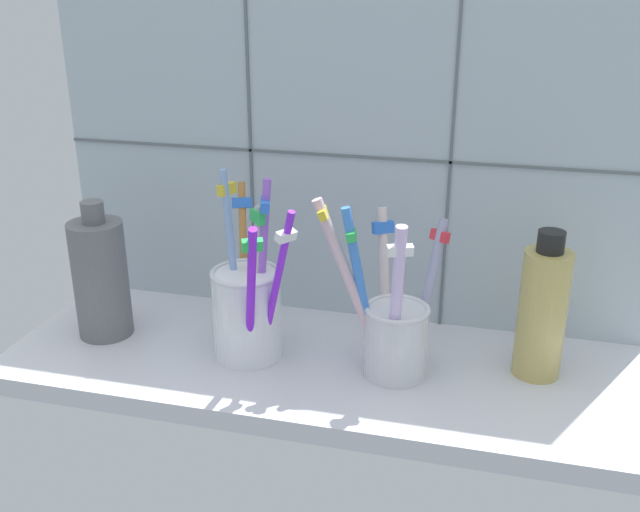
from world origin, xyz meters
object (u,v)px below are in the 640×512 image
Objects in this scene: ceramic_vase at (99,279)px; toothbrush_cup_left at (248,306)px; soap_bottle at (542,311)px; toothbrush_cup_right at (393,328)px.

toothbrush_cup_left is at bearing -1.17° from ceramic_vase.
toothbrush_cup_left is 28.24cm from soap_bottle.
toothbrush_cup_left is 1.28× the size of ceramic_vase.
ceramic_vase is at bearing 179.51° from toothbrush_cup_right.
toothbrush_cup_right is 31.00cm from ceramic_vase.
toothbrush_cup_left is at bearing -179.71° from toothbrush_cup_right.
toothbrush_cup_left is 1.30× the size of soap_bottle.
ceramic_vase is (-16.47, 0.34, 1.07)cm from toothbrush_cup_left.
toothbrush_cup_right is at bearing -0.49° from ceramic_vase.
ceramic_vase is at bearing -175.95° from soap_bottle.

